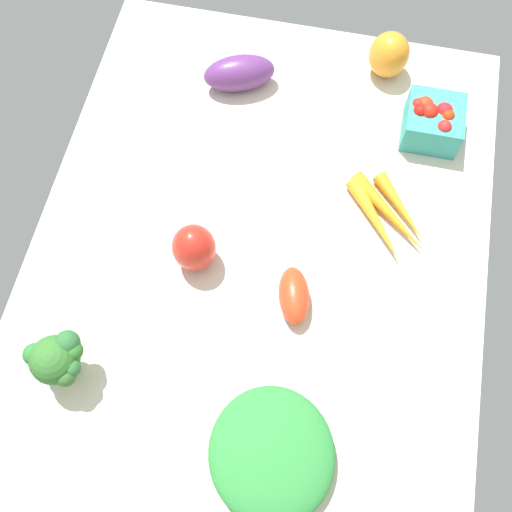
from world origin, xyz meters
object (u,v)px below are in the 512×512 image
Objects in this scene: carrot_bunch at (388,215)px; eggplant at (239,73)px; broccoli_head at (57,359)px; roma_tomato at (294,296)px; bell_pepper_orange at (389,55)px; leafy_greens_clump at (272,454)px; bell_pepper_red at (194,248)px; berry_basket at (433,120)px.

eggplant is at bearing 53.33° from carrot_bunch.
roma_tomato is at bearing -60.49° from broccoli_head.
carrot_bunch is (-22.89, -30.73, -1.86)cm from eggplant.
roma_tomato is 0.56× the size of carrot_bunch.
bell_pepper_orange reaches higher than carrot_bunch.
leafy_greens_clump reaches higher than roma_tomato.
bell_pepper_red is 52.47cm from bell_pepper_orange.
broccoli_head is at bearing 137.59° from berry_basket.
bell_pepper_red is at bearing 32.91° from leafy_greens_clump.
broccoli_head is (-54.89, 50.14, 2.74)cm from berry_basket.
roma_tomato is 0.92× the size of broccoli_head.
berry_basket is 0.95× the size of broccoli_head.
roma_tomato is at bearing -102.93° from bell_pepper_red.
roma_tomato is 24.24cm from leafy_greens_clump.
broccoli_head is 0.61× the size of carrot_bunch.
leafy_greens_clump is 43.72cm from carrot_bunch.
eggplant is at bearing 16.17° from leafy_greens_clump.
broccoli_head is (-18.02, 31.83, 4.17)cm from roma_tomato.
berry_basket is at bearing -143.36° from bell_pepper_orange.
broccoli_head reaches higher than berry_basket.
broccoli_head is 1.15× the size of bell_pepper_orange.
broccoli_head is (-21.95, 14.72, 1.87)cm from bell_pepper_red.
berry_basket is 74.39cm from broccoli_head.
bell_pepper_red reaches higher than leafy_greens_clump.
berry_basket is 19.92cm from carrot_bunch.
bell_pepper_red reaches higher than berry_basket.
bell_pepper_red reaches higher than roma_tomato.
broccoli_head is 0.54× the size of leafy_greens_clump.
broccoli_head is at bearing 146.15° from bell_pepper_red.
broccoli_head is at bearing -124.88° from eggplant.
eggplant reaches higher than carrot_bunch.
bell_pepper_orange is at bearing -31.12° from broccoli_head.
bell_pepper_orange is (67.50, -40.76, -2.09)cm from broccoli_head.
carrot_bunch is at bearing -172.66° from bell_pepper_orange.
leafy_greens_clump is (-61.09, 17.21, -1.23)cm from berry_basket.
roma_tomato is 17.70cm from bell_pepper_red.
broccoli_head is at bearing 104.91° from roma_tomato.
bell_pepper_red is 33.59cm from leafy_greens_clump.
leafy_greens_clump is 74.14cm from bell_pepper_orange.
roma_tomato is at bearing -87.85° from eggplant.
bell_pepper_red is 26.49cm from broccoli_head.
bell_pepper_red is 36.82cm from eggplant.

